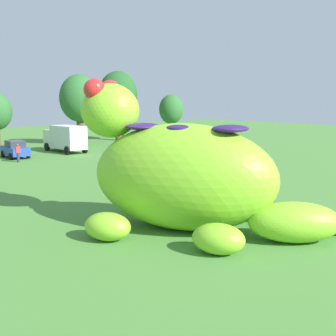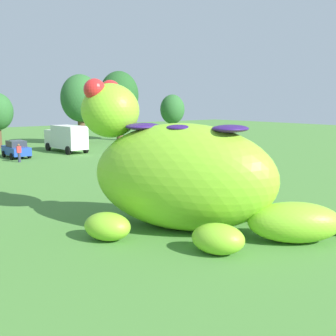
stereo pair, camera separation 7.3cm
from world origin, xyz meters
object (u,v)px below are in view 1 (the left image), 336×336
Objects in this scene: spectator_near_inflatable at (18,153)px; giant_inflatable_creature at (183,175)px; car_blue at (15,149)px; box_truck at (65,138)px.

giant_inflatable_creature is at bearing -92.83° from spectator_near_inflatable.
car_blue is at bearing 75.72° from spectator_near_inflatable.
giant_inflatable_creature is 1.67× the size of box_truck.
box_truck reaches higher than spectator_near_inflatable.
giant_inflatable_creature reaches higher than car_blue.
giant_inflatable_creature is 30.32m from box_truck.
giant_inflatable_creature reaches higher than spectator_near_inflatable.
car_blue is at bearing 85.79° from giant_inflatable_creature.
giant_inflatable_creature is 2.65× the size of car_blue.
giant_inflatable_creature is at bearing -94.21° from car_blue.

